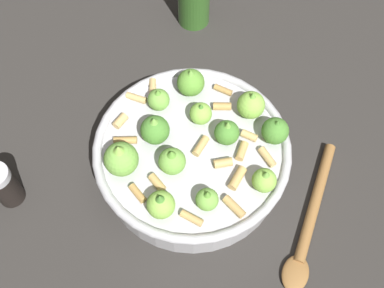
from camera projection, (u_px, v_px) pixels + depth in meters
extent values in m
plane|color=#2D2B28|center=(192.00, 167.00, 0.70)|extent=(2.40, 2.40, 0.00)
cylinder|color=#B7B7BC|center=(192.00, 158.00, 0.67)|extent=(0.27, 0.27, 0.06)
torus|color=#B7B7BC|center=(192.00, 147.00, 0.64)|extent=(0.28, 0.28, 0.01)
sphere|color=#4C8933|center=(227.00, 133.00, 0.63)|extent=(0.04, 0.04, 0.04)
cone|color=#75B247|center=(228.00, 126.00, 0.62)|extent=(0.01, 0.01, 0.02)
sphere|color=#8CC64C|center=(201.00, 114.00, 0.65)|extent=(0.03, 0.03, 0.03)
cone|color=#4C8933|center=(201.00, 107.00, 0.64)|extent=(0.01, 0.01, 0.01)
sphere|color=#4C8933|center=(155.00, 130.00, 0.63)|extent=(0.04, 0.04, 0.04)
cone|color=#75B247|center=(154.00, 122.00, 0.61)|extent=(0.02, 0.02, 0.02)
sphere|color=#8CC64C|center=(161.00, 205.00, 0.58)|extent=(0.04, 0.04, 0.04)
cone|color=#4C8933|center=(160.00, 199.00, 0.56)|extent=(0.02, 0.02, 0.02)
sphere|color=#75B247|center=(207.00, 199.00, 0.59)|extent=(0.03, 0.03, 0.03)
cone|color=#609E38|center=(207.00, 194.00, 0.57)|extent=(0.02, 0.02, 0.01)
sphere|color=#75B247|center=(172.00, 161.00, 0.61)|extent=(0.04, 0.04, 0.04)
cone|color=#609E38|center=(172.00, 154.00, 0.59)|extent=(0.02, 0.02, 0.02)
sphere|color=#75B247|center=(121.00, 159.00, 0.61)|extent=(0.05, 0.05, 0.05)
cone|color=#8CC64C|center=(119.00, 151.00, 0.59)|extent=(0.03, 0.03, 0.02)
sphere|color=#75B247|center=(156.00, 101.00, 0.66)|extent=(0.03, 0.03, 0.03)
cone|color=#609E38|center=(155.00, 95.00, 0.65)|extent=(0.02, 0.02, 0.01)
sphere|color=#609E38|center=(191.00, 83.00, 0.67)|extent=(0.04, 0.04, 0.04)
cone|color=#75B247|center=(191.00, 74.00, 0.65)|extent=(0.02, 0.02, 0.02)
sphere|color=#8CC64C|center=(264.00, 180.00, 0.60)|extent=(0.03, 0.03, 0.03)
cone|color=#75B247|center=(266.00, 175.00, 0.58)|extent=(0.02, 0.02, 0.02)
sphere|color=#8CC64C|center=(251.00, 105.00, 0.65)|extent=(0.04, 0.04, 0.04)
cone|color=#75B247|center=(253.00, 97.00, 0.63)|extent=(0.01, 0.01, 0.02)
sphere|color=#4C8933|center=(275.00, 131.00, 0.63)|extent=(0.04, 0.04, 0.04)
cone|color=#4C8933|center=(277.00, 124.00, 0.62)|extent=(0.02, 0.02, 0.01)
cylinder|color=tan|center=(120.00, 121.00, 0.66)|extent=(0.02, 0.03, 0.01)
cylinder|color=tan|center=(223.00, 90.00, 0.69)|extent=(0.03, 0.02, 0.01)
cylinder|color=tan|center=(136.00, 98.00, 0.68)|extent=(0.03, 0.03, 0.01)
cylinder|color=tan|center=(237.00, 178.00, 0.61)|extent=(0.03, 0.04, 0.01)
cylinder|color=tan|center=(242.00, 151.00, 0.63)|extent=(0.03, 0.03, 0.01)
cylinder|color=tan|center=(201.00, 146.00, 0.64)|extent=(0.02, 0.03, 0.01)
cylinder|color=tan|center=(234.00, 207.00, 0.59)|extent=(0.03, 0.02, 0.01)
cylinder|color=tan|center=(192.00, 218.00, 0.59)|extent=(0.03, 0.02, 0.01)
cylinder|color=tan|center=(157.00, 183.00, 0.61)|extent=(0.03, 0.01, 0.01)
cylinder|color=tan|center=(267.00, 157.00, 0.63)|extent=(0.03, 0.01, 0.01)
cylinder|color=tan|center=(223.00, 163.00, 0.62)|extent=(0.02, 0.03, 0.01)
cylinder|color=tan|center=(138.00, 193.00, 0.60)|extent=(0.03, 0.01, 0.01)
cylinder|color=tan|center=(125.00, 140.00, 0.64)|extent=(0.03, 0.03, 0.01)
cylinder|color=tan|center=(249.00, 136.00, 0.65)|extent=(0.03, 0.02, 0.01)
cylinder|color=tan|center=(153.00, 87.00, 0.69)|extent=(0.03, 0.02, 0.01)
cylinder|color=tan|center=(222.00, 106.00, 0.67)|extent=(0.03, 0.03, 0.01)
cylinder|color=black|center=(5.00, 187.00, 0.64)|extent=(0.04, 0.04, 0.07)
cylinder|color=olive|center=(316.00, 201.00, 0.66)|extent=(0.12, 0.17, 0.02)
ellipsoid|color=olive|center=(295.00, 273.00, 0.61)|extent=(0.06, 0.06, 0.01)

